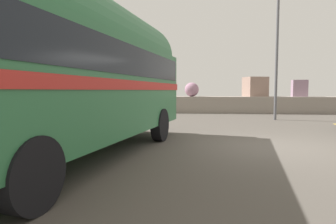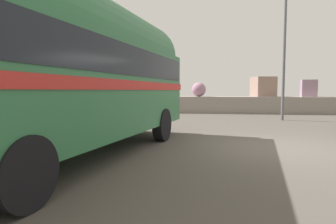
{
  "view_description": "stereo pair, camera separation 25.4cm",
  "coord_description": "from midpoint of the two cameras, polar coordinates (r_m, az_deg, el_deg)",
  "views": [
    {
      "loc": [
        -1.97,
        -7.68,
        1.51
      ],
      "look_at": [
        -2.64,
        -0.95,
        1.0
      ],
      "focal_mm": 30.55,
      "sensor_mm": 36.0,
      "label": 1
    },
    {
      "loc": [
        -1.72,
        -7.65,
        1.51
      ],
      "look_at": [
        -2.64,
        -0.95,
        1.0
      ],
      "focal_mm": 30.55,
      "sensor_mm": 36.0,
      "label": 2
    }
  ],
  "objects": [
    {
      "name": "breakwater",
      "position": [
        19.61,
        11.72,
        1.79
      ],
      "size": [
        31.36,
        2.1,
        2.41
      ],
      "color": "gray",
      "rests_on": "ground"
    },
    {
      "name": "ground",
      "position": [
        8.03,
        19.01,
        -6.7
      ],
      "size": [
        32.0,
        26.0,
        0.02
      ],
      "color": "#4F4942"
    },
    {
      "name": "vintage_coach",
      "position": [
        6.54,
        -19.2,
        8.8
      ],
      "size": [
        3.88,
        8.87,
        3.7
      ],
      "rotation": [
        0.0,
        0.0,
        -0.17
      ],
      "color": "black",
      "rests_on": "ground"
    },
    {
      "name": "lamp_post",
      "position": [
        15.45,
        20.72,
        11.23
      ],
      "size": [
        0.67,
        0.87,
        6.07
      ],
      "color": "#5B5B60",
      "rests_on": "ground"
    }
  ]
}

